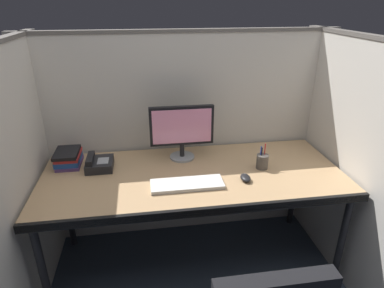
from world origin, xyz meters
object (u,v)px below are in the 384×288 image
(book_stack, at_px, (68,158))
(keyboard_main, at_px, (187,184))
(desk, at_px, (193,181))
(monitor_center, at_px, (182,129))
(computer_mouse, at_px, (245,178))
(pen_cup, at_px, (262,161))
(desk_phone, at_px, (99,164))

(book_stack, bearing_deg, keyboard_main, -27.73)
(desk, xyz_separation_m, monitor_center, (-0.04, 0.24, 0.27))
(desk, height_order, computer_mouse, computer_mouse)
(monitor_center, height_order, keyboard_main, monitor_center)
(desk, relative_size, book_stack, 8.69)
(computer_mouse, distance_m, pen_cup, 0.21)
(monitor_center, height_order, book_stack, monitor_center)
(computer_mouse, distance_m, desk_phone, 0.95)
(monitor_center, xyz_separation_m, pen_cup, (0.50, -0.23, -0.17))
(book_stack, bearing_deg, pen_cup, -10.96)
(desk_phone, bearing_deg, desk, -15.77)
(monitor_center, height_order, computer_mouse, monitor_center)
(desk, bearing_deg, computer_mouse, -22.72)
(computer_mouse, bearing_deg, keyboard_main, -178.37)
(keyboard_main, xyz_separation_m, pen_cup, (0.51, 0.15, 0.04))
(computer_mouse, bearing_deg, desk, 157.28)
(monitor_center, distance_m, pen_cup, 0.57)
(monitor_center, distance_m, keyboard_main, 0.43)
(computer_mouse, xyz_separation_m, desk_phone, (-0.90, 0.29, 0.02))
(desk_phone, bearing_deg, monitor_center, 7.20)
(desk_phone, relative_size, book_stack, 0.87)
(desk, height_order, monitor_center, monitor_center)
(monitor_center, bearing_deg, keyboard_main, -92.65)
(desk, relative_size, keyboard_main, 4.42)
(keyboard_main, bearing_deg, monitor_center, 87.35)
(desk, height_order, book_stack, book_stack)
(computer_mouse, relative_size, book_stack, 0.44)
(computer_mouse, xyz_separation_m, book_stack, (-1.10, 0.38, 0.03))
(keyboard_main, xyz_separation_m, desk_phone, (-0.54, 0.31, 0.02))
(keyboard_main, distance_m, computer_mouse, 0.36)
(monitor_center, distance_m, desk_phone, 0.59)
(keyboard_main, relative_size, pen_cup, 2.55)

